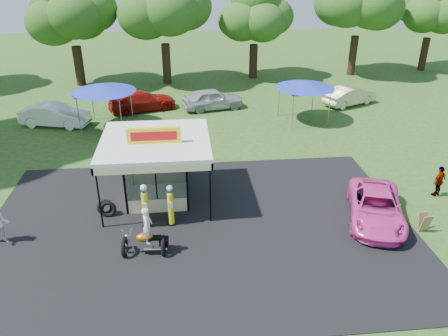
{
  "coord_description": "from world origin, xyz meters",
  "views": [
    {
      "loc": [
        -0.58,
        -15.29,
        11.7
      ],
      "look_at": [
        1.35,
        4.0,
        2.1
      ],
      "focal_mm": 35.0,
      "sensor_mm": 36.0,
      "label": 1
    }
  ],
  "objects": [
    {
      "name": "bg_car_b",
      "position": [
        -3.82,
        19.64,
        0.8
      ],
      "size": [
        5.91,
        3.86,
        1.59
      ],
      "primitive_type": "imported",
      "rotation": [
        0.0,
        0.0,
        1.89
      ],
      "color": "#9F130C",
      "rests_on": "ground"
    },
    {
      "name": "oak_far_b",
      "position": [
        -10.33,
        27.99,
        6.57
      ],
      "size": [
        8.63,
        8.63,
        10.29
      ],
      "color": "black",
      "rests_on": "ground"
    },
    {
      "name": "motorcycle",
      "position": [
        -2.33,
        0.25,
        0.92
      ],
      "size": [
        2.01,
        1.03,
        2.37
      ],
      "rotation": [
        0.0,
        0.0,
        -0.05
      ],
      "color": "black",
      "rests_on": "ground"
    },
    {
      "name": "kiosk_car",
      "position": [
        -2.0,
        7.2,
        0.48
      ],
      "size": [
        2.82,
        1.13,
        0.96
      ],
      "primitive_type": "imported",
      "rotation": [
        0.0,
        0.0,
        1.57
      ],
      "color": "yellow",
      "rests_on": "ground"
    },
    {
      "name": "asphalt_apron",
      "position": [
        0.0,
        2.0,
        0.02
      ],
      "size": [
        20.0,
        14.0,
        0.04
      ],
      "primitive_type": "cube",
      "color": "black",
      "rests_on": "ground"
    },
    {
      "name": "bg_car_a",
      "position": [
        -10.04,
        16.64,
        0.83
      ],
      "size": [
        5.34,
        2.92,
        1.67
      ],
      "primitive_type": "imported",
      "rotation": [
        0.0,
        0.0,
        1.33
      ],
      "color": "white",
      "rests_on": "ground"
    },
    {
      "name": "spare_tires",
      "position": [
        -4.49,
        3.51,
        0.41
      ],
      "size": [
        0.98,
        0.59,
        0.85
      ],
      "rotation": [
        0.0,
        0.0,
        -0.01
      ],
      "color": "black",
      "rests_on": "ground"
    },
    {
      "name": "oak_far_f",
      "position": [
        25.94,
        30.49,
        6.03
      ],
      "size": [
        7.79,
        7.79,
        9.39
      ],
      "color": "black",
      "rests_on": "ground"
    },
    {
      "name": "gas_station_kiosk",
      "position": [
        -2.0,
        4.99,
        1.78
      ],
      "size": [
        5.4,
        5.4,
        4.18
      ],
      "color": "white",
      "rests_on": "ground"
    },
    {
      "name": "gas_pump_left",
      "position": [
        -2.49,
        2.31,
        1.09
      ],
      "size": [
        0.42,
        0.42,
        2.28
      ],
      "color": "black",
      "rests_on": "ground"
    },
    {
      "name": "bg_car_c",
      "position": [
        1.95,
        19.36,
        0.85
      ],
      "size": [
        5.3,
        3.01,
        1.7
      ],
      "primitive_type": "imported",
      "rotation": [
        0.0,
        0.0,
        1.78
      ],
      "color": "#A9AAAD",
      "rests_on": "ground"
    },
    {
      "name": "pink_sedan",
      "position": [
        8.47,
        1.81,
        0.73
      ],
      "size": [
        3.92,
        5.74,
        1.46
      ],
      "primitive_type": "imported",
      "rotation": [
        0.0,
        0.0,
        -0.31
      ],
      "color": "#F843AF",
      "rests_on": "ground"
    },
    {
      "name": "oak_far_c",
      "position": [
        -1.92,
        27.75,
        6.89
      ],
      "size": [
        9.21,
        9.21,
        10.86
      ],
      "color": "black",
      "rests_on": "ground"
    },
    {
      "name": "oak_far_e",
      "position": [
        17.42,
        29.24,
        7.09
      ],
      "size": [
        9.34,
        9.34,
        11.11
      ],
      "color": "black",
      "rests_on": "ground"
    },
    {
      "name": "spectator_east_b",
      "position": [
        12.76,
        3.81,
        0.85
      ],
      "size": [
        1.08,
        0.84,
        1.71
      ],
      "primitive_type": "imported",
      "rotation": [
        0.0,
        0.0,
        3.63
      ],
      "color": "gray",
      "rests_on": "ground"
    },
    {
      "name": "bg_car_e",
      "position": [
        13.59,
        19.32,
        0.79
      ],
      "size": [
        5.05,
        3.59,
        1.58
      ],
      "primitive_type": "imported",
      "rotation": [
        0.0,
        0.0,
        2.02
      ],
      "color": "#C1C294",
      "rests_on": "ground"
    },
    {
      "name": "tent_east",
      "position": [
        8.63,
        15.95,
        2.81
      ],
      "size": [
        4.45,
        4.45,
        3.11
      ],
      "rotation": [
        0.0,
        0.0,
        0.14
      ],
      "color": "gray",
      "rests_on": "ground"
    },
    {
      "name": "ground",
      "position": [
        0.0,
        0.0,
        0.0
      ],
      "size": [
        120.0,
        120.0,
        0.0
      ],
      "primitive_type": "plane",
      "color": "#294716",
      "rests_on": "ground"
    },
    {
      "name": "gas_pump_right",
      "position": [
        -1.32,
        2.36,
        1.03
      ],
      "size": [
        0.4,
        0.4,
        2.15
      ],
      "color": "black",
      "rests_on": "ground"
    },
    {
      "name": "tent_west",
      "position": [
        -6.17,
        16.07,
        2.93
      ],
      "size": [
        4.64,
        4.64,
        3.24
      ],
      "rotation": [
        0.0,
        0.0,
        -0.15
      ],
      "color": "gray",
      "rests_on": "ground"
    },
    {
      "name": "a_frame_sign",
      "position": [
        10.37,
        0.7,
        0.45
      ],
      "size": [
        0.53,
        0.52,
        0.89
      ],
      "rotation": [
        0.0,
        0.0,
        0.16
      ],
      "color": "#593819",
      "rests_on": "ground"
    },
    {
      "name": "oak_far_d",
      "position": [
        6.88,
        29.09,
        5.96
      ],
      "size": [
        7.86,
        7.86,
        9.35
      ],
      "color": "black",
      "rests_on": "ground"
    }
  ]
}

